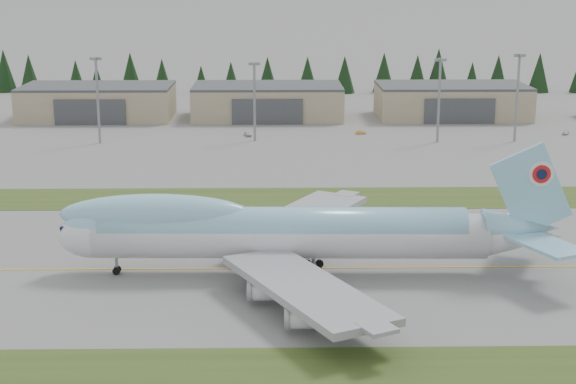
{
  "coord_description": "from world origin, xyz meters",
  "views": [
    {
      "loc": [
        -13.2,
        -134.89,
        46.69
      ],
      "look_at": [
        -10.6,
        18.7,
        8.0
      ],
      "focal_mm": 55.0,
      "sensor_mm": 36.0,
      "label": 1
    }
  ],
  "objects_px": {
    "hangar_left": "(98,102)",
    "hangar_center": "(268,101)",
    "service_vehicle_a": "(248,136)",
    "service_vehicle_b": "(361,134)",
    "service_vehicle_c": "(565,134)",
    "hangar_right": "(452,101)",
    "boeing_747_freighter": "(285,232)"
  },
  "relations": [
    {
      "from": "boeing_747_freighter",
      "to": "service_vehicle_a",
      "type": "bearing_deg",
      "value": 95.74
    },
    {
      "from": "hangar_right",
      "to": "service_vehicle_c",
      "type": "distance_m",
      "value": 42.3
    },
    {
      "from": "hangar_left",
      "to": "hangar_center",
      "type": "xyz_separation_m",
      "value": [
        55.0,
        0.0,
        0.0
      ]
    },
    {
      "from": "boeing_747_freighter",
      "to": "hangar_center",
      "type": "bearing_deg",
      "value": 92.68
    },
    {
      "from": "boeing_747_freighter",
      "to": "hangar_right",
      "type": "xyz_separation_m",
      "value": [
        56.51,
        152.74,
        -1.66
      ]
    },
    {
      "from": "hangar_center",
      "to": "boeing_747_freighter",
      "type": "bearing_deg",
      "value": -88.69
    },
    {
      "from": "hangar_center",
      "to": "service_vehicle_c",
      "type": "bearing_deg",
      "value": -19.89
    },
    {
      "from": "service_vehicle_a",
      "to": "service_vehicle_b",
      "type": "bearing_deg",
      "value": -13.94
    },
    {
      "from": "service_vehicle_c",
      "to": "boeing_747_freighter",
      "type": "bearing_deg",
      "value": -95.34
    },
    {
      "from": "boeing_747_freighter",
      "to": "hangar_left",
      "type": "xyz_separation_m",
      "value": [
        -58.49,
        152.74,
        -1.66
      ]
    },
    {
      "from": "service_vehicle_b",
      "to": "hangar_right",
      "type": "bearing_deg",
      "value": -52.45
    },
    {
      "from": "boeing_747_freighter",
      "to": "hangar_left",
      "type": "bearing_deg",
      "value": 112.33
    },
    {
      "from": "hangar_right",
      "to": "service_vehicle_b",
      "type": "bearing_deg",
      "value": -137.22
    },
    {
      "from": "hangar_left",
      "to": "hangar_center",
      "type": "height_order",
      "value": "same"
    },
    {
      "from": "hangar_left",
      "to": "hangar_right",
      "type": "xyz_separation_m",
      "value": [
        115.0,
        0.0,
        0.0
      ]
    },
    {
      "from": "hangar_center",
      "to": "service_vehicle_a",
      "type": "xyz_separation_m",
      "value": [
        -5.66,
        -32.96,
        -5.39
      ]
    },
    {
      "from": "hangar_center",
      "to": "hangar_right",
      "type": "height_order",
      "value": "same"
    },
    {
      "from": "hangar_left",
      "to": "hangar_right",
      "type": "relative_size",
      "value": 1.0
    },
    {
      "from": "hangar_center",
      "to": "service_vehicle_c",
      "type": "height_order",
      "value": "hangar_center"
    },
    {
      "from": "service_vehicle_c",
      "to": "hangar_center",
      "type": "bearing_deg",
      "value": -170.46
    },
    {
      "from": "service_vehicle_b",
      "to": "boeing_747_freighter",
      "type": "bearing_deg",
      "value": 163.67
    },
    {
      "from": "hangar_left",
      "to": "service_vehicle_a",
      "type": "height_order",
      "value": "hangar_left"
    },
    {
      "from": "hangar_left",
      "to": "service_vehicle_c",
      "type": "relative_size",
      "value": 12.94
    },
    {
      "from": "hangar_left",
      "to": "hangar_center",
      "type": "relative_size",
      "value": 1.0
    },
    {
      "from": "boeing_747_freighter",
      "to": "service_vehicle_a",
      "type": "height_order",
      "value": "boeing_747_freighter"
    },
    {
      "from": "hangar_center",
      "to": "service_vehicle_b",
      "type": "distance_m",
      "value": 41.11
    },
    {
      "from": "hangar_right",
      "to": "service_vehicle_c",
      "type": "bearing_deg",
      "value": -48.99
    },
    {
      "from": "hangar_left",
      "to": "service_vehicle_c",
      "type": "xyz_separation_m",
      "value": [
        142.53,
        -31.66,
        -5.39
      ]
    },
    {
      "from": "service_vehicle_a",
      "to": "service_vehicle_b",
      "type": "distance_m",
      "value": 33.33
    },
    {
      "from": "hangar_left",
      "to": "hangar_center",
      "type": "distance_m",
      "value": 55.0
    },
    {
      "from": "hangar_right",
      "to": "service_vehicle_a",
      "type": "height_order",
      "value": "hangar_right"
    },
    {
      "from": "service_vehicle_c",
      "to": "hangar_left",
      "type": "bearing_deg",
      "value": -163.1
    }
  ]
}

